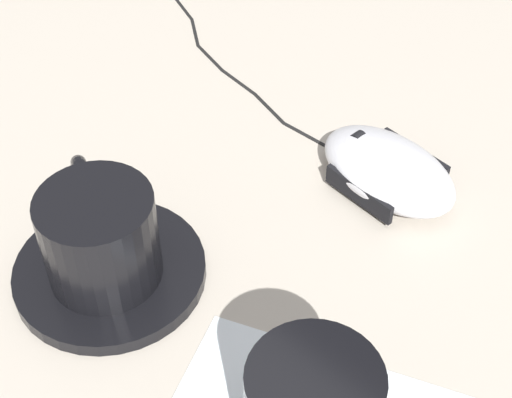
# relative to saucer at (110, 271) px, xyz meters

# --- Properties ---
(ground_plane) EXTENTS (3.00, 3.00, 0.00)m
(ground_plane) POSITION_rel_saucer_xyz_m (0.10, 0.06, -0.01)
(ground_plane) COLOR #B2A899
(saucer) EXTENTS (0.13, 0.13, 0.01)m
(saucer) POSITION_rel_saucer_xyz_m (0.00, 0.00, 0.00)
(saucer) COLOR black
(saucer) RESTS_ON ground
(coffee_cup) EXTENTS (0.10, 0.07, 0.07)m
(coffee_cup) POSITION_rel_saucer_xyz_m (-0.00, -0.00, 0.04)
(coffee_cup) COLOR black
(coffee_cup) RESTS_ON saucer
(computer_mouse) EXTENTS (0.12, 0.08, 0.03)m
(computer_mouse) POSITION_rel_saucer_xyz_m (0.08, 0.20, 0.01)
(computer_mouse) COLOR silver
(computer_mouse) RESTS_ON ground
(mouse_cable) EXTENTS (0.31, 0.08, 0.00)m
(mouse_cable) POSITION_rel_saucer_xyz_m (-0.13, 0.23, -0.00)
(mouse_cable) COLOR black
(mouse_cable) RESTS_ON ground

